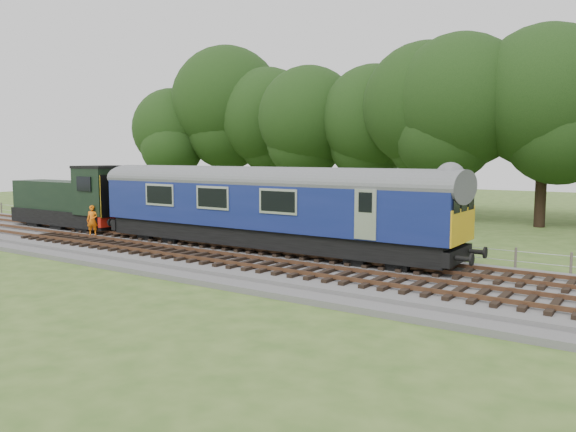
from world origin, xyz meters
The scene contains 9 objects.
ground centered at (0.00, 0.00, 0.00)m, with size 120.00×120.00×0.00m, color #3A5A21.
ballast centered at (0.00, 0.00, 0.17)m, with size 70.00×7.00×0.35m, color #4C4C4F.
track_north centered at (0.00, 1.40, 0.42)m, with size 67.20×2.40×0.21m.
track_south centered at (0.00, -1.60, 0.42)m, with size 67.20×2.40×0.21m.
fence centered at (0.00, 4.50, 0.00)m, with size 64.00×0.12×1.00m, color #6B6054, non-canonical shape.
tree_line centered at (0.00, 22.00, 0.00)m, with size 70.00×8.00×18.00m, color black, non-canonical shape.
dmu_railcar centered at (-4.22, 1.40, 2.61)m, with size 18.05×2.86×3.88m.
shunter_loco centered at (-18.15, 1.40, 1.97)m, with size 8.91×2.60×3.38m.
worker centered at (-14.70, 0.01, 1.17)m, with size 0.60×0.39×1.63m, color orange.
Camera 1 is at (10.89, -18.87, 4.65)m, focal length 35.00 mm.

